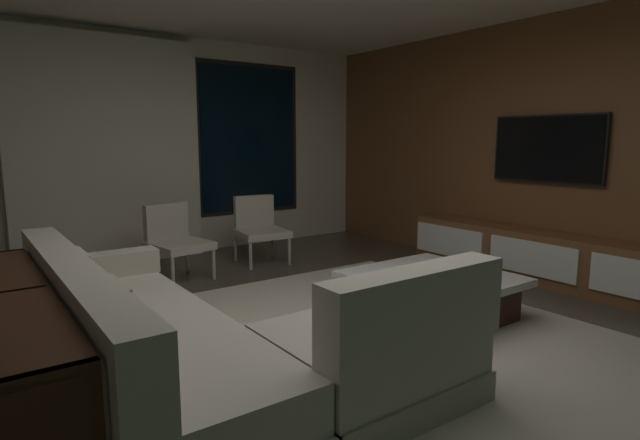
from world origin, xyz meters
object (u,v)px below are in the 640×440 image
accent_chair_near_window (259,226)px  mounted_tv (547,149)px  sectional_couch (201,347)px  accent_chair_by_curtain (175,237)px  media_console (548,259)px  coffee_table (431,295)px  book_stack_on_coffee_table (454,271)px  console_table_behind_couch (8,357)px

accent_chair_near_window → mounted_tv: size_ratio=0.65×
sectional_couch → accent_chair_near_window: sectional_couch is taller
accent_chair_near_window → sectional_couch: bearing=-124.8°
accent_chair_by_curtain → media_console: 3.82m
media_console → mounted_tv: mounted_tv is taller
accent_chair_near_window → accent_chair_by_curtain: bearing=-172.5°
coffee_table → accent_chair_by_curtain: (-1.26, 2.40, 0.25)m
book_stack_on_coffee_table → accent_chair_near_window: bearing=97.6°
accent_chair_by_curtain → mounted_tv: mounted_tv is taller
sectional_couch → mounted_tv: bearing=4.5°
accent_chair_near_window → console_table_behind_couch: (-2.76, -2.53, -0.01)m
book_stack_on_coffee_table → media_console: (1.54, 0.08, -0.13)m
coffee_table → book_stack_on_coffee_table: size_ratio=3.99×
media_console → mounted_tv: 1.13m
book_stack_on_coffee_table → accent_chair_near_window: size_ratio=0.37×
book_stack_on_coffee_table → mounted_tv: bearing=9.1°
coffee_table → accent_chair_near_window: 2.56m
coffee_table → console_table_behind_couch: 2.95m
accent_chair_near_window → media_console: 3.18m
coffee_table → console_table_behind_couch: console_table_behind_couch is taller
book_stack_on_coffee_table → accent_chair_by_curtain: bearing=119.9°
sectional_couch → media_console: bearing=1.7°
sectional_couch → book_stack_on_coffee_table: 2.20m
coffee_table → book_stack_on_coffee_table: book_stack_on_coffee_table is taller
sectional_couch → mounted_tv: (3.92, 0.31, 1.06)m
sectional_couch → accent_chair_by_curtain: size_ratio=3.21×
sectional_couch → mounted_tv: mounted_tv is taller
accent_chair_by_curtain → mounted_tv: size_ratio=0.65×
book_stack_on_coffee_table → mounted_tv: (1.72, 0.27, 0.97)m
sectional_couch → book_stack_on_coffee_table: bearing=1.0°
sectional_couch → book_stack_on_coffee_table: (2.20, 0.04, 0.09)m
media_console → accent_chair_near_window: bearing=126.5°
accent_chair_by_curtain → mounted_tv: (3.15, -2.21, 0.92)m
mounted_tv → accent_chair_near_window: bearing=131.3°
accent_chair_near_window → console_table_behind_couch: accent_chair_near_window is taller
accent_chair_near_window → media_console: bearing=-53.5°
sectional_couch → accent_chair_by_curtain: sectional_couch is taller
coffee_table → accent_chair_by_curtain: size_ratio=1.49×
accent_chair_near_window → accent_chair_by_curtain: 1.09m
sectional_couch → coffee_table: bearing=3.5°
accent_chair_near_window → accent_chair_by_curtain: size_ratio=1.00×
coffee_table → mounted_tv: size_ratio=0.97×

